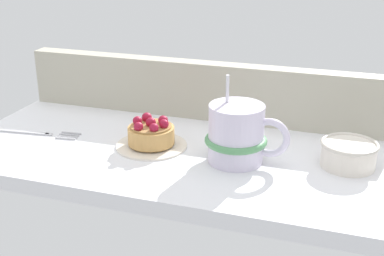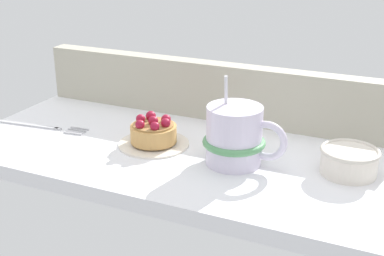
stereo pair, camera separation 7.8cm
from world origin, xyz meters
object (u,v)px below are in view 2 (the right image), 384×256
object	(u,v)px
dessert_plate	(154,143)
dessert_fork	(40,126)
coffee_mug	(236,136)
sugar_bowl	(349,160)
raspberry_tart	(154,131)

from	to	relation	value
dessert_plate	dessert_fork	size ratio (longest dim) A/B	0.62
coffee_mug	dessert_fork	xyz separation A→B (cm)	(-35.93, -0.34, -3.98)
sugar_bowl	dessert_fork	bearing A→B (deg)	-175.83
dessert_plate	sugar_bowl	bearing A→B (deg)	4.49
raspberry_tart	coffee_mug	bearing A→B (deg)	-4.43
coffee_mug	dessert_fork	size ratio (longest dim) A/B	0.73
dessert_fork	sugar_bowl	distance (cm)	51.85
raspberry_tart	dessert_fork	world-z (taller)	raspberry_tart
raspberry_tart	coffee_mug	xyz separation A→B (cm)	(14.21, -1.10, 1.92)
raspberry_tart	coffee_mug	world-z (taller)	coffee_mug
coffee_mug	dessert_fork	distance (cm)	36.16
dessert_plate	coffee_mug	world-z (taller)	coffee_mug
raspberry_tart	sugar_bowl	size ratio (longest dim) A/B	0.89
dessert_fork	sugar_bowl	size ratio (longest dim) A/B	2.19
raspberry_tart	coffee_mug	distance (cm)	14.38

